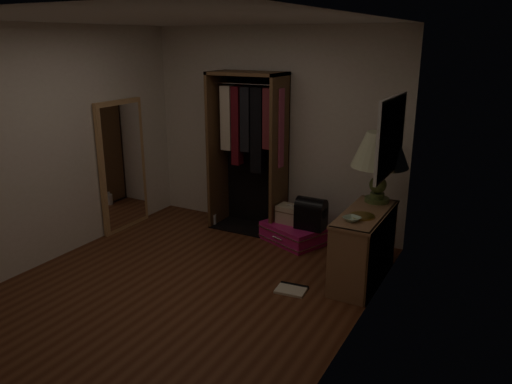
% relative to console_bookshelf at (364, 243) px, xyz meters
% --- Properties ---
extents(ground, '(4.00, 4.00, 0.00)m').
position_rel_console_bookshelf_xyz_m(ground, '(-1.54, -1.03, -0.40)').
color(ground, '#512917').
rests_on(ground, ground).
extents(room_walls, '(3.52, 4.02, 2.60)m').
position_rel_console_bookshelf_xyz_m(room_walls, '(-1.46, -0.99, 1.10)').
color(room_walls, beige).
rests_on(room_walls, ground).
extents(console_bookshelf, '(0.42, 1.12, 0.75)m').
position_rel_console_bookshelf_xyz_m(console_bookshelf, '(0.00, 0.00, 0.00)').
color(console_bookshelf, '#8F6445').
rests_on(console_bookshelf, ground).
extents(open_wardrobe, '(0.97, 0.50, 2.05)m').
position_rel_console_bookshelf_xyz_m(open_wardrobe, '(-1.76, 0.74, 0.81)').
color(open_wardrobe, brown).
rests_on(open_wardrobe, ground).
extents(floor_mirror, '(0.06, 0.80, 1.70)m').
position_rel_console_bookshelf_xyz_m(floor_mirror, '(-3.24, -0.03, 0.45)').
color(floor_mirror, tan).
rests_on(floor_mirror, ground).
extents(pink_suitcase, '(0.89, 0.78, 0.23)m').
position_rel_console_bookshelf_xyz_m(pink_suitcase, '(-1.06, 0.57, -0.28)').
color(pink_suitcase, '#CA186D').
rests_on(pink_suitcase, ground).
extents(train_case, '(0.34, 0.25, 0.24)m').
position_rel_console_bookshelf_xyz_m(train_case, '(-1.12, 0.61, -0.06)').
color(train_case, '#BCAF90').
rests_on(train_case, pink_suitcase).
extents(black_bag, '(0.36, 0.24, 0.39)m').
position_rel_console_bookshelf_xyz_m(black_bag, '(-0.83, 0.56, 0.03)').
color(black_bag, black).
rests_on(black_bag, pink_suitcase).
extents(table_lamp, '(0.80, 0.80, 0.76)m').
position_rel_console_bookshelf_xyz_m(table_lamp, '(0.00, 0.37, 0.91)').
color(table_lamp, '#465A2C').
rests_on(table_lamp, console_bookshelf).
extents(brass_tray, '(0.28, 0.28, 0.01)m').
position_rel_console_bookshelf_xyz_m(brass_tray, '(0.00, -0.17, 0.36)').
color(brass_tray, '#B39745').
rests_on(brass_tray, console_bookshelf).
extents(ceramic_bowl, '(0.22, 0.22, 0.04)m').
position_rel_console_bookshelf_xyz_m(ceramic_bowl, '(-0.05, -0.34, 0.37)').
color(ceramic_bowl, '#AACCB0').
rests_on(ceramic_bowl, console_bookshelf).
extents(white_jug, '(0.14, 0.14, 0.20)m').
position_rel_console_bookshelf_xyz_m(white_jug, '(-2.27, 0.57, -0.31)').
color(white_jug, silver).
rests_on(white_jug, ground).
extents(floor_book, '(0.32, 0.27, 0.03)m').
position_rel_console_bookshelf_xyz_m(floor_book, '(-0.55, -0.60, -0.39)').
color(floor_book, beige).
rests_on(floor_book, ground).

